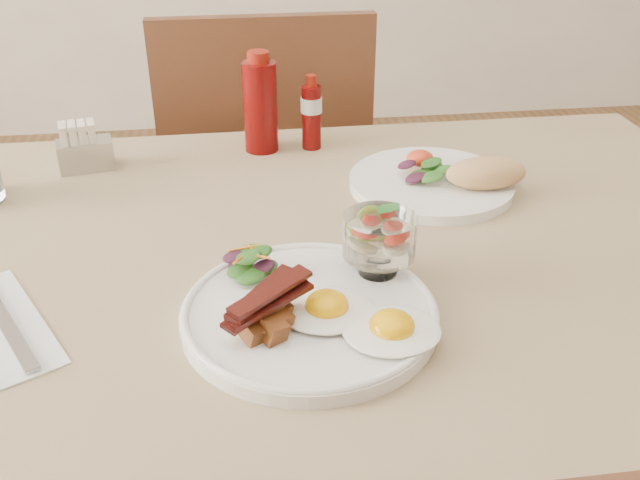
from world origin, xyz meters
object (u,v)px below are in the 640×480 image
Objects in this scene: main_plate at (309,314)px; hot_sauce_bottle at (311,113)px; fruit_cup at (379,236)px; sugar_caddy at (84,150)px; ketchup_bottle at (260,105)px; second_plate at (444,179)px; table at (297,312)px; chair_far at (266,191)px.

hot_sauce_bottle is at bearing 82.46° from main_plate.
fruit_cup is 0.55m from sugar_caddy.
second_plate is at bearing -36.58° from ketchup_bottle.
table is 15.49× the size of fruit_cup.
ketchup_bottle is at bearing 143.42° from second_plate.
fruit_cup is (0.09, 0.06, 0.06)m from main_plate.
ketchup_bottle reaches higher than sugar_caddy.
ketchup_bottle is at bearing 104.08° from fruit_cup.
second_plate is (0.15, 0.24, -0.05)m from fruit_cup.
main_plate is (-0.00, -0.80, 0.24)m from chair_far.
chair_far is 0.53m from sugar_caddy.
main_plate is at bearing -97.54° from hot_sauce_bottle.
sugar_caddy reaches higher than second_plate.
table is 14.58× the size of sugar_caddy.
sugar_caddy is at bearing -174.12° from hot_sauce_bottle.
ketchup_bottle is (-0.11, 0.43, 0.01)m from fruit_cup.
main_plate is 0.50m from ketchup_bottle.
second_plate is (0.24, 0.16, 0.11)m from table.
second_plate is 2.02× the size of hot_sauce_bottle.
hot_sauce_bottle is (0.06, 0.49, 0.05)m from main_plate.
chair_far is at bearing 96.82° from fruit_cup.
hot_sauce_bottle is (0.08, -0.00, -0.02)m from ketchup_bottle.
hot_sauce_bottle is (0.06, 0.35, 0.15)m from table.
chair_far reaches higher than hot_sauce_bottle.
fruit_cup is 0.43m from hot_sauce_bottle.
table is 0.45m from sugar_caddy.
ketchup_bottle is (-0.02, 0.35, 0.17)m from table.
fruit_cup is at bearing -41.20° from table.
ketchup_bottle is (-0.02, 0.49, 0.07)m from main_plate.
sugar_caddy is (-0.37, -0.04, -0.03)m from hot_sauce_bottle.
ketchup_bottle is (-0.26, 0.19, 0.06)m from second_plate.
second_plate is at bearing 51.48° from main_plate.
fruit_cup is at bearing -75.92° from ketchup_bottle.
ketchup_bottle is at bearing -2.85° from sugar_caddy.
sugar_caddy reaches higher than main_plate.
second_plate is (0.24, -0.50, 0.24)m from chair_far.
main_plate is 1.10× the size of second_plate.
table is 10.61× the size of hot_sauce_bottle.
fruit_cup is 0.44m from ketchup_bottle.
hot_sauce_bottle is (-0.02, 0.43, -0.00)m from fruit_cup.
second_plate is 0.33m from ketchup_bottle.
table is at bearing -90.00° from chair_far.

